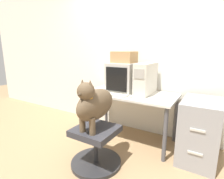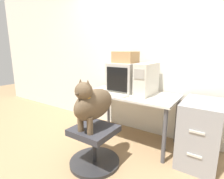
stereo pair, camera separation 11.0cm
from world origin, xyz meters
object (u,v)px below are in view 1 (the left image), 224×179
keyboard (113,94)px  office_chair (96,146)px  filing_cabinet (199,131)px  cardboard_box (124,57)px  crt_monitor (124,77)px  pc_tower (146,79)px  dog (94,103)px

keyboard → office_chair: bearing=-81.8°
filing_cabinet → cardboard_box: size_ratio=2.45×
keyboard → office_chair: (0.07, -0.51, -0.51)m
keyboard → crt_monitor: bearing=88.0°
crt_monitor → pc_tower: 0.34m
office_chair → dog: (0.00, -0.01, 0.53)m
filing_cabinet → dog: bearing=-144.0°
office_chair → keyboard: bearing=98.2°
crt_monitor → cardboard_box: 0.29m
cardboard_box → crt_monitor: bearing=-90.0°
keyboard → filing_cabinet: bearing=11.3°
office_chair → dog: size_ratio=0.99×
keyboard → office_chair: size_ratio=0.69×
filing_cabinet → keyboard: bearing=-168.7°
keyboard → dog: dog is taller
pc_tower → cardboard_box: size_ratio=1.61×
office_chair → crt_monitor: bearing=94.4°
cardboard_box → filing_cabinet: bearing=-4.8°
keyboard → cardboard_box: 0.58m
keyboard → dog: bearing=-81.9°
filing_cabinet → cardboard_box: bearing=175.2°
filing_cabinet → pc_tower: bearing=173.3°
dog → filing_cabinet: bearing=36.0°
dog → cardboard_box: cardboard_box is taller
pc_tower → office_chair: pc_tower is taller
crt_monitor → office_chair: bearing=-85.6°
dog → keyboard: bearing=98.1°
keyboard → pc_tower: bearing=40.8°
cardboard_box → keyboard: bearing=-92.0°
dog → filing_cabinet: dog is taller
crt_monitor → pc_tower: (0.34, -0.00, 0.00)m
crt_monitor → cardboard_box: cardboard_box is taller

